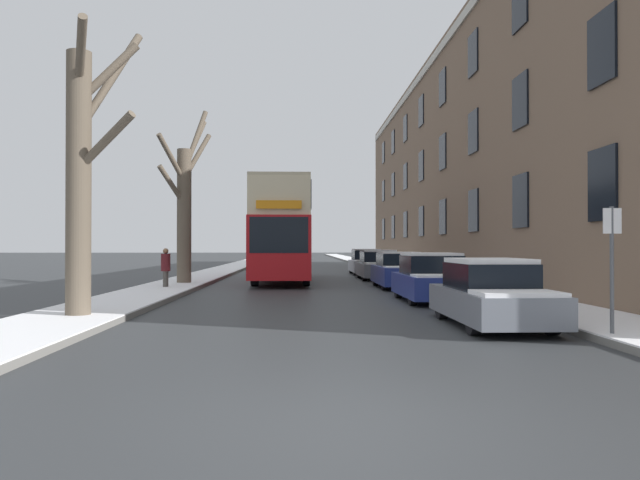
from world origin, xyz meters
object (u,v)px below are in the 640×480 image
object	(u,v)px
bare_tree_left_0	(82,171)
pedestrian_left_sidewalk	(166,267)
parked_car_1	(432,279)
parked_car_4	(366,263)
bare_tree_left_1	(185,204)
parked_car_2	(399,271)
street_sign_post	(612,264)
parked_car_3	(378,266)
parked_car_0	(491,295)
double_decker_bus	(283,228)

from	to	relation	value
bare_tree_left_0	pedestrian_left_sidewalk	xyz separation A→B (m)	(-0.18, 9.47, -2.44)
parked_car_1	parked_car_4	bearing A→B (deg)	90.00
bare_tree_left_1	parked_car_2	xyz separation A→B (m)	(8.75, -1.28, -2.74)
parked_car_4	street_sign_post	bearing A→B (deg)	-86.95
bare_tree_left_0	street_sign_post	xyz separation A→B (m)	(10.18, -3.32, -1.96)
parked_car_1	parked_car_3	size ratio (longest dim) A/B	0.93
parked_car_0	street_sign_post	distance (m)	2.76
bare_tree_left_0	bare_tree_left_1	distance (m)	12.23
parked_car_0	parked_car_3	world-z (taller)	parked_car_3
bare_tree_left_0	parked_car_3	distance (m)	19.63
bare_tree_left_1	parked_car_4	distance (m)	14.11
parked_car_0	bare_tree_left_0	bearing A→B (deg)	173.22
parked_car_2	parked_car_4	distance (m)	12.00
parked_car_2	parked_car_3	world-z (taller)	parked_car_3
parked_car_1	pedestrian_left_sidewalk	bearing A→B (deg)	152.26
double_decker_bus	parked_car_4	distance (m)	8.83
double_decker_bus	parked_car_0	bearing A→B (deg)	-74.17
bare_tree_left_0	bare_tree_left_1	xyz separation A→B (m)	(0.02, 12.23, 0.09)
double_decker_bus	parked_car_0	size ratio (longest dim) A/B	2.70
bare_tree_left_1	parked_car_0	bearing A→B (deg)	-56.59
pedestrian_left_sidewalk	parked_car_2	bearing A→B (deg)	-78.13
parked_car_0	parked_car_4	size ratio (longest dim) A/B	0.96
bare_tree_left_1	parked_car_3	distance (m)	10.51
parked_car_4	pedestrian_left_sidewalk	xyz separation A→B (m)	(-8.96, -13.48, 0.19)
double_decker_bus	parked_car_4	size ratio (longest dim) A/B	2.59
parked_car_0	pedestrian_left_sidewalk	xyz separation A→B (m)	(-8.96, 10.51, 0.23)
bare_tree_left_1	parked_car_4	size ratio (longest dim) A/B	1.67
pedestrian_left_sidewalk	street_sign_post	bearing A→B (deg)	-138.52
pedestrian_left_sidewalk	double_decker_bus	bearing A→B (deg)	-31.19
bare_tree_left_1	double_decker_bus	bearing A→B (deg)	41.54
parked_car_0	pedestrian_left_sidewalk	bearing A→B (deg)	130.43
double_decker_bus	parked_car_1	size ratio (longest dim) A/B	2.79
parked_car_0	pedestrian_left_sidewalk	size ratio (longest dim) A/B	2.72
street_sign_post	bare_tree_left_0	bearing A→B (deg)	161.94
double_decker_bus	bare_tree_left_0	bearing A→B (deg)	-104.28
pedestrian_left_sidewalk	street_sign_post	distance (m)	16.46
street_sign_post	double_decker_bus	bearing A→B (deg)	107.90
parked_car_0	parked_car_2	size ratio (longest dim) A/B	0.97
bare_tree_left_0	pedestrian_left_sidewalk	size ratio (longest dim) A/B	4.28
pedestrian_left_sidewalk	street_sign_post	world-z (taller)	street_sign_post
parked_car_1	double_decker_bus	bearing A→B (deg)	113.42
bare_tree_left_0	double_decker_bus	bearing A→B (deg)	75.72
bare_tree_left_0	street_sign_post	bearing A→B (deg)	-18.06
parked_car_3	parked_car_4	size ratio (longest dim) A/B	1.00
double_decker_bus	parked_car_1	xyz separation A→B (m)	(4.77, -11.00, -1.88)
bare_tree_left_0	parked_car_3	world-z (taller)	bare_tree_left_0
double_decker_bus	parked_car_3	bearing A→B (deg)	18.56
parked_car_2	pedestrian_left_sidewalk	size ratio (longest dim) A/B	2.82
parked_car_2	pedestrian_left_sidewalk	distance (m)	9.08
double_decker_bus	pedestrian_left_sidewalk	size ratio (longest dim) A/B	7.35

